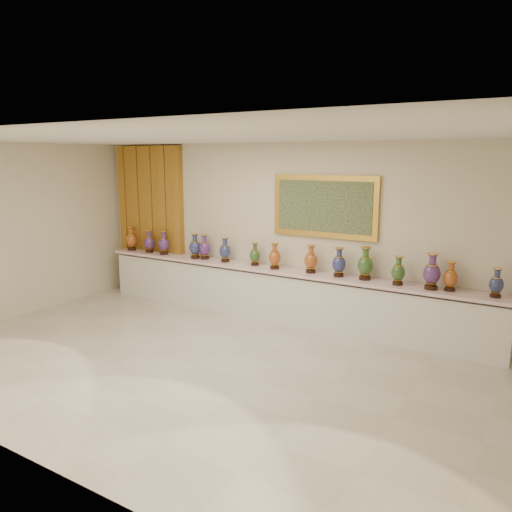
{
  "coord_description": "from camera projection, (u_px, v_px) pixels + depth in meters",
  "views": [
    {
      "loc": [
        3.96,
        -4.96,
        2.75
      ],
      "look_at": [
        -0.1,
        1.7,
        1.2
      ],
      "focal_mm": 35.0,
      "sensor_mm": 36.0,
      "label": 1
    }
  ],
  "objects": [
    {
      "name": "vase_14",
      "position": [
        496.0,
        284.0,
        6.68
      ],
      "size": [
        0.22,
        0.22,
        0.4
      ],
      "rotation": [
        0.0,
        0.0,
        -0.23
      ],
      "color": "black",
      "rests_on": "counter"
    },
    {
      "name": "vase_5",
      "position": [
        225.0,
        251.0,
        8.95
      ],
      "size": [
        0.25,
        0.25,
        0.44
      ],
      "rotation": [
        0.0,
        0.0,
        0.23
      ],
      "color": "black",
      "rests_on": "counter"
    },
    {
      "name": "vase_1",
      "position": [
        149.0,
        242.0,
        9.85
      ],
      "size": [
        0.27,
        0.27,
        0.45
      ],
      "rotation": [
        0.0,
        0.0,
        0.37
      ],
      "color": "black",
      "rests_on": "counter"
    },
    {
      "name": "vase_3",
      "position": [
        195.0,
        247.0,
        9.26
      ],
      "size": [
        0.26,
        0.26,
        0.47
      ],
      "rotation": [
        0.0,
        0.0,
        -0.21
      ],
      "color": "black",
      "rests_on": "counter"
    },
    {
      "name": "vase_4",
      "position": [
        205.0,
        248.0,
        9.2
      ],
      "size": [
        0.28,
        0.28,
        0.45
      ],
      "rotation": [
        0.0,
        0.0,
        -0.43
      ],
      "color": "black",
      "rests_on": "counter"
    },
    {
      "name": "vase_9",
      "position": [
        339.0,
        264.0,
        7.84
      ],
      "size": [
        0.23,
        0.23,
        0.46
      ],
      "rotation": [
        0.0,
        0.0,
        -0.07
      ],
      "color": "black",
      "rests_on": "counter"
    },
    {
      "name": "vase_10",
      "position": [
        365.0,
        265.0,
        7.64
      ],
      "size": [
        0.27,
        0.27,
        0.51
      ],
      "rotation": [
        0.0,
        0.0,
        0.17
      ],
      "color": "black",
      "rests_on": "counter"
    },
    {
      "name": "label_card",
      "position": [
        237.0,
        265.0,
        8.71
      ],
      "size": [
        0.1,
        0.06,
        0.0
      ],
      "primitive_type": "cube",
      "color": "white",
      "rests_on": "counter"
    },
    {
      "name": "counter",
      "position": [
        279.0,
        295.0,
        8.52
      ],
      "size": [
        7.28,
        0.48,
        0.9
      ],
      "color": "white",
      "rests_on": "ground"
    },
    {
      "name": "vase_0",
      "position": [
        131.0,
        240.0,
        10.08
      ],
      "size": [
        0.29,
        0.29,
        0.48
      ],
      "rotation": [
        0.0,
        0.0,
        -0.4
      ],
      "color": "black",
      "rests_on": "counter"
    },
    {
      "name": "ground",
      "position": [
        197.0,
        365.0,
        6.71
      ],
      "size": [
        8.0,
        8.0,
        0.0
      ],
      "primitive_type": "plane",
      "color": "beige",
      "rests_on": "ground"
    },
    {
      "name": "vase_13",
      "position": [
        451.0,
        278.0,
        7.0
      ],
      "size": [
        0.21,
        0.21,
        0.42
      ],
      "rotation": [
        0.0,
        0.0,
        -0.07
      ],
      "color": "black",
      "rests_on": "counter"
    },
    {
      "name": "vase_7",
      "position": [
        275.0,
        257.0,
        8.39
      ],
      "size": [
        0.23,
        0.23,
        0.44
      ],
      "rotation": [
        0.0,
        0.0,
        -0.11
      ],
      "color": "black",
      "rests_on": "counter"
    },
    {
      "name": "vase_12",
      "position": [
        432.0,
        273.0,
        7.08
      ],
      "size": [
        0.32,
        0.32,
        0.52
      ],
      "rotation": [
        0.0,
        0.0,
        -0.41
      ],
      "color": "black",
      "rests_on": "counter"
    },
    {
      "name": "vase_11",
      "position": [
        398.0,
        272.0,
        7.33
      ],
      "size": [
        0.27,
        0.27,
        0.43
      ],
      "rotation": [
        0.0,
        0.0,
        -0.44
      ],
      "color": "black",
      "rests_on": "counter"
    },
    {
      "name": "room",
      "position": [
        174.0,
        219.0,
        9.69
      ],
      "size": [
        8.0,
        8.0,
        8.0
      ],
      "color": "beige",
      "rests_on": "ground"
    },
    {
      "name": "vase_6",
      "position": [
        255.0,
        255.0,
        8.67
      ],
      "size": [
        0.23,
        0.23,
        0.4
      ],
      "rotation": [
        0.0,
        0.0,
        -0.27
      ],
      "color": "black",
      "rests_on": "counter"
    },
    {
      "name": "vase_2",
      "position": [
        164.0,
        244.0,
        9.65
      ],
      "size": [
        0.27,
        0.27,
        0.46
      ],
      "rotation": [
        0.0,
        0.0,
        0.36
      ],
      "color": "black",
      "rests_on": "counter"
    },
    {
      "name": "vase_8",
      "position": [
        311.0,
        260.0,
        8.1
      ],
      "size": [
        0.25,
        0.25,
        0.46
      ],
      "rotation": [
        0.0,
        0.0,
        -0.19
      ],
      "color": "black",
      "rests_on": "counter"
    }
  ]
}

